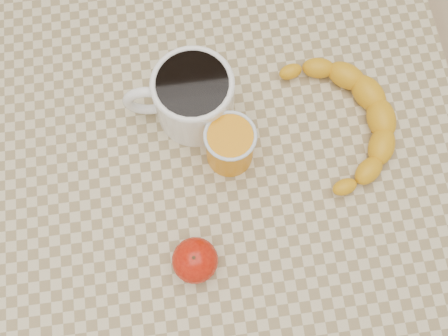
{
  "coord_description": "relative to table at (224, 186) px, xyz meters",
  "views": [
    {
      "loc": [
        -0.03,
        -0.22,
        1.5
      ],
      "look_at": [
        0.0,
        0.0,
        0.77
      ],
      "focal_mm": 40.0,
      "sensor_mm": 36.0,
      "label": 1
    }
  ],
  "objects": [
    {
      "name": "table",
      "position": [
        0.0,
        0.0,
        0.0
      ],
      "size": [
        0.8,
        0.8,
        0.75
      ],
      "color": "#C7B78D",
      "rests_on": "ground"
    },
    {
      "name": "coffee_mug",
      "position": [
        -0.04,
        0.11,
        0.14
      ],
      "size": [
        0.18,
        0.13,
        0.11
      ],
      "color": "white",
      "rests_on": "table"
    },
    {
      "name": "ground",
      "position": [
        0.0,
        0.0,
        -0.66
      ],
      "size": [
        3.0,
        3.0,
        0.0
      ],
      "primitive_type": "plane",
      "color": "tan",
      "rests_on": "ground"
    },
    {
      "name": "orange_juice_glass",
      "position": [
        0.01,
        0.03,
        0.13
      ],
      "size": [
        0.08,
        0.08,
        0.09
      ],
      "color": "orange",
      "rests_on": "table"
    },
    {
      "name": "apple",
      "position": [
        -0.06,
        -0.14,
        0.12
      ],
      "size": [
        0.09,
        0.09,
        0.06
      ],
      "color": "#960C05",
      "rests_on": "table"
    },
    {
      "name": "banana",
      "position": [
        0.2,
        0.05,
        0.11
      ],
      "size": [
        0.23,
        0.3,
        0.05
      ],
      "primitive_type": null,
      "rotation": [
        0.0,
        0.0,
        0.06
      ],
      "color": "gold",
      "rests_on": "table"
    }
  ]
}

